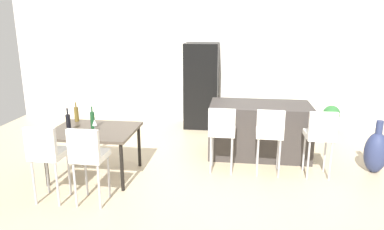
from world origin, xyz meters
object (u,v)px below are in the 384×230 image
refrigerator (202,86)px  floor_vase (376,152)px  dining_table (94,134)px  dining_chair_far (88,154)px  wine_bottle_middle (68,122)px  bar_chair_middle (270,131)px  wine_bottle_near (93,120)px  kitchen_island (259,130)px  dining_chair_near (46,152)px  wine_glass_left (95,123)px  potted_plant (331,116)px  bar_chair_left (222,129)px  wine_bottle_end (76,114)px  bar_chair_right (320,133)px

refrigerator → floor_vase: (2.95, -2.15, -0.58)m
dining_table → floor_vase: bearing=9.1°
dining_chair_far → wine_bottle_middle: 0.96m
bar_chair_middle → wine_bottle_near: size_ratio=3.13×
kitchen_island → dining_chair_near: (-2.79, -2.08, 0.24)m
bar_chair_middle → wine_glass_left: bar_chair_middle is taller
potted_plant → floor_vase: bearing=-85.6°
wine_bottle_middle → bar_chair_middle: bearing=9.9°
bar_chair_middle → dining_table: bar_chair_middle is taller
wine_glass_left → potted_plant: wine_glass_left is taller
bar_chair_left → dining_chair_near: (-2.17, -1.24, 0.00)m
wine_bottle_end → potted_plant: size_ratio=0.56×
bar_chair_left → dining_table: bearing=-168.6°
wine_glass_left → refrigerator: bearing=66.3°
kitchen_island → wine_bottle_near: size_ratio=5.10×
dining_chair_near → bar_chair_left: bearing=29.8°
dining_chair_far → potted_plant: 5.33m
floor_vase → potted_plant: bearing=94.4°
kitchen_island → wine_bottle_middle: (-2.83, -1.34, 0.41)m
dining_table → dining_chair_near: size_ratio=1.18×
dining_chair_far → refrigerator: (1.04, 3.70, 0.22)m
potted_plant → bar_chair_right: bearing=-107.4°
dining_table → wine_bottle_end: (-0.44, 0.39, 0.19)m
wine_bottle_end → refrigerator: bearing=54.3°
bar_chair_middle → bar_chair_right: size_ratio=1.00×
bar_chair_right → wine_bottle_near: bearing=-174.5°
bar_chair_right → potted_plant: bearing=72.6°
dining_chair_far → kitchen_island: bearing=42.9°
dining_table → wine_bottle_near: (-0.03, 0.06, 0.20)m
floor_vase → bar_chair_right: bearing=-161.9°
wine_bottle_middle → wine_bottle_end: (-0.12, 0.51, -0.01)m
kitchen_island → wine_bottle_end: 3.09m
kitchen_island → wine_bottle_middle: wine_bottle_middle is taller
wine_glass_left → wine_bottle_middle: bearing=-170.1°
wine_bottle_middle → potted_plant: bearing=33.7°
wine_glass_left → potted_plant: 5.01m
wine_bottle_end → potted_plant: 5.19m
dining_table → wine_bottle_end: wine_bottle_end is taller
bar_chair_left → wine_bottle_near: wine_bottle_near is taller
dining_chair_near → kitchen_island: bearing=36.7°
wine_bottle_end → floor_vase: wine_bottle_end is taller
bar_chair_right → wine_bottle_middle: wine_bottle_middle is taller
kitchen_island → refrigerator: refrigerator is taller
bar_chair_middle → wine_bottle_near: bearing=-173.0°
wine_bottle_middle → floor_vase: bearing=10.0°
wine_bottle_middle → refrigerator: refrigerator is taller
bar_chair_right → wine_bottle_end: bearing=179.9°
bar_chair_right → floor_vase: 1.04m
dining_table → dining_chair_near: (-0.28, -0.86, 0.02)m
bar_chair_middle → bar_chair_right: bearing=-0.0°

